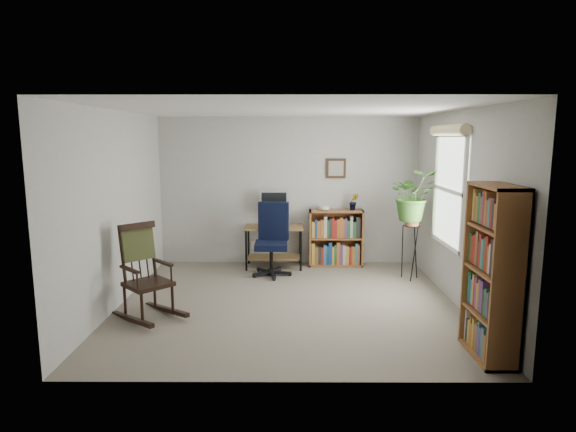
{
  "coord_description": "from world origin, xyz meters",
  "views": [
    {
      "loc": [
        0.03,
        -5.83,
        2.07
      ],
      "look_at": [
        0.0,
        0.4,
        1.05
      ],
      "focal_mm": 30.0,
      "sensor_mm": 36.0,
      "label": 1
    }
  ],
  "objects_px": {
    "desk": "(274,247)",
    "rocking_chair": "(148,271)",
    "office_chair": "(271,240)",
    "tall_bookshelf": "(492,273)",
    "low_bookshelf": "(336,238)"
  },
  "relations": [
    {
      "from": "office_chair",
      "to": "low_bookshelf",
      "type": "distance_m",
      "value": 1.19
    },
    {
      "from": "low_bookshelf",
      "to": "tall_bookshelf",
      "type": "bearing_deg",
      "value": -70.8
    },
    {
      "from": "desk",
      "to": "low_bookshelf",
      "type": "bearing_deg",
      "value": 6.83
    },
    {
      "from": "low_bookshelf",
      "to": "tall_bookshelf",
      "type": "relative_size",
      "value": 0.56
    },
    {
      "from": "office_chair",
      "to": "rocking_chair",
      "type": "distance_m",
      "value": 2.2
    },
    {
      "from": "desk",
      "to": "rocking_chair",
      "type": "relative_size",
      "value": 0.83
    },
    {
      "from": "desk",
      "to": "tall_bookshelf",
      "type": "xyz_separation_m",
      "value": [
        2.15,
        -3.18,
        0.49
      ]
    },
    {
      "from": "desk",
      "to": "rocking_chair",
      "type": "distance_m",
      "value": 2.61
    },
    {
      "from": "rocking_chair",
      "to": "tall_bookshelf",
      "type": "xyz_separation_m",
      "value": [
        3.53,
        -0.98,
        0.27
      ]
    },
    {
      "from": "desk",
      "to": "low_bookshelf",
      "type": "height_order",
      "value": "low_bookshelf"
    },
    {
      "from": "desk",
      "to": "rocking_chair",
      "type": "bearing_deg",
      "value": -121.91
    },
    {
      "from": "office_chair",
      "to": "tall_bookshelf",
      "type": "bearing_deg",
      "value": -43.4
    },
    {
      "from": "rocking_chair",
      "to": "tall_bookshelf",
      "type": "bearing_deg",
      "value": -60.61
    },
    {
      "from": "low_bookshelf",
      "to": "tall_bookshelf",
      "type": "distance_m",
      "value": 3.51
    },
    {
      "from": "office_chair",
      "to": "rocking_chair",
      "type": "relative_size",
      "value": 1.0
    }
  ]
}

